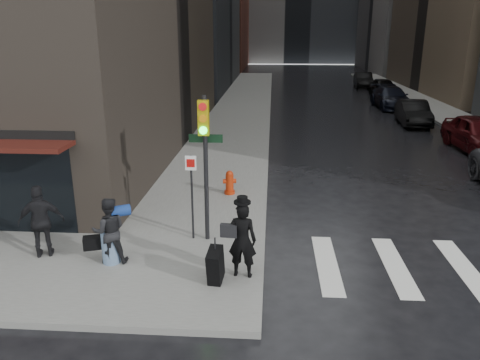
% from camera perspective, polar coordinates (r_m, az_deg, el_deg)
% --- Properties ---
extents(ground, '(140.00, 140.00, 0.00)m').
position_cam_1_polar(ground, '(10.81, -8.03, -11.94)').
color(ground, black).
rests_on(ground, ground).
extents(sidewalk_left, '(4.00, 50.00, 0.15)m').
position_cam_1_polar(sidewalk_left, '(36.61, 0.59, 9.51)').
color(sidewalk_left, slate).
rests_on(sidewalk_left, ground).
extents(sidewalk_right, '(3.00, 50.00, 0.15)m').
position_cam_1_polar(sidewalk_right, '(38.28, 21.45, 8.66)').
color(sidewalk_right, slate).
rests_on(sidewalk_right, ground).
extents(man_overcoat, '(1.06, 0.92, 1.89)m').
position_cam_1_polar(man_overcoat, '(10.15, -0.41, -7.81)').
color(man_overcoat, black).
rests_on(man_overcoat, ground).
extents(man_jeans, '(1.16, 0.82, 1.59)m').
position_cam_1_polar(man_jeans, '(11.19, -15.69, -5.97)').
color(man_jeans, black).
rests_on(man_jeans, ground).
extents(man_greycoat, '(1.12, 0.75, 1.77)m').
position_cam_1_polar(man_greycoat, '(12.01, -23.06, -4.66)').
color(man_greycoat, black).
rests_on(man_greycoat, ground).
extents(traffic_light, '(0.93, 0.42, 3.72)m').
position_cam_1_polar(traffic_light, '(11.45, -4.46, 3.68)').
color(traffic_light, black).
rests_on(traffic_light, ground).
extents(fire_hydrant, '(0.46, 0.35, 0.79)m').
position_cam_1_polar(fire_hydrant, '(15.45, -1.28, -0.42)').
color(fire_hydrant, '#A5270A').
rests_on(fire_hydrant, ground).
extents(parked_car_1, '(2.14, 4.88, 1.63)m').
position_cam_1_polar(parked_car_1, '(24.06, 27.08, 5.01)').
color(parked_car_1, '#3E0C0E').
rests_on(parked_car_1, ground).
extents(parked_car_2, '(1.85, 4.44, 1.43)m').
position_cam_1_polar(parked_car_2, '(29.59, 20.36, 7.69)').
color(parked_car_2, black).
rests_on(parked_car_2, ground).
extents(parked_car_3, '(2.23, 5.23, 1.50)m').
position_cam_1_polar(parked_car_3, '(35.72, 17.90, 9.55)').
color(parked_car_3, black).
rests_on(parked_car_3, ground).
extents(parked_car_4, '(1.87, 4.45, 1.50)m').
position_cam_1_polar(parked_car_4, '(42.07, 17.08, 10.75)').
color(parked_car_4, black).
rests_on(parked_car_4, ground).
extents(parked_car_5, '(1.89, 4.55, 1.46)m').
position_cam_1_polar(parked_car_5, '(48.16, 14.79, 11.71)').
color(parked_car_5, black).
rests_on(parked_car_5, ground).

